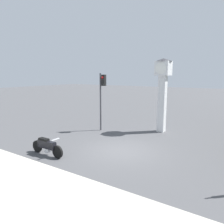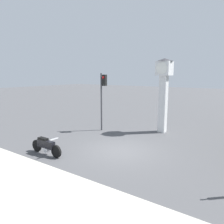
# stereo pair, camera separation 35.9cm
# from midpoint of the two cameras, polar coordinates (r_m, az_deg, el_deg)

# --- Properties ---
(ground_plane) EXTENTS (120.00, 120.00, 0.00)m
(ground_plane) POSITION_cam_midpoint_polar(r_m,az_deg,el_deg) (12.23, 3.08, -10.07)
(ground_plane) COLOR #4C4C4F
(sidewalk_strip) EXTENTS (36.00, 6.00, 0.10)m
(sidewalk_strip) POSITION_cam_midpoint_polar(r_m,az_deg,el_deg) (7.94, -25.74, -22.45)
(sidewalk_strip) COLOR #BCB7A8
(sidewalk_strip) RESTS_ON ground_plane
(motorcycle) EXTENTS (2.22, 0.48, 0.98)m
(motorcycle) POSITION_cam_midpoint_polar(r_m,az_deg,el_deg) (12.00, -16.04, -8.48)
(motorcycle) COLOR black
(motorcycle) RESTS_ON ground_plane
(clock_tower) EXTENTS (1.17, 1.17, 5.26)m
(clock_tower) POSITION_cam_midpoint_polar(r_m,az_deg,el_deg) (15.97, 13.99, 7.01)
(clock_tower) COLOR white
(clock_tower) RESTS_ON ground_plane
(traffic_light) EXTENTS (0.50, 0.35, 4.24)m
(traffic_light) POSITION_cam_midpoint_polar(r_m,az_deg,el_deg) (15.97, -1.76, 5.35)
(traffic_light) COLOR #47474C
(traffic_light) RESTS_ON ground_plane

